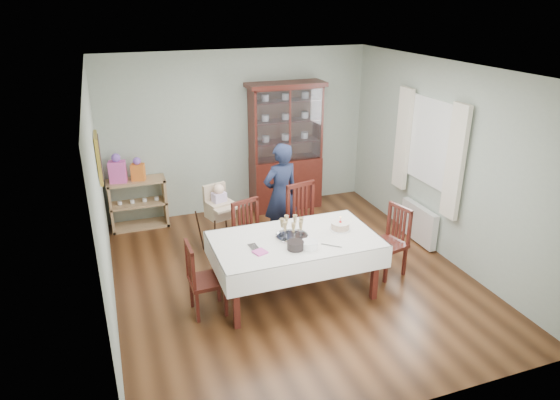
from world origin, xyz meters
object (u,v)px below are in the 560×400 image
china_cabinet (286,145)px  champagne_tray (292,232)px  sideboard (138,203)px  woman (281,195)px  chair_end_left (207,292)px  high_chair (220,226)px  gift_bag_orange (138,170)px  chair_far_right (308,237)px  chair_end_right (387,254)px  birthday_cake (340,226)px  chair_far_left (254,251)px  gift_bag_pink (117,170)px  dining_table (295,266)px

china_cabinet → champagne_tray: bearing=-108.8°
sideboard → woman: woman is taller
chair_end_left → high_chair: size_ratio=0.86×
sideboard → high_chair: 1.64m
chair_end_left → gift_bag_orange: gift_bag_orange is taller
chair_far_right → gift_bag_orange: size_ratio=2.88×
chair_end_right → champagne_tray: size_ratio=2.33×
china_cabinet → birthday_cake: bearing=-95.3°
sideboard → chair_far_right: (2.15, -1.87, -0.08)m
sideboard → champagne_tray: (1.62, -2.62, 0.43)m
chair_end_right → high_chair: bearing=-138.8°
woman → champagne_tray: bearing=63.1°
chair_far_right → chair_end_left: (-1.62, -0.83, -0.05)m
chair_end_right → champagne_tray: bearing=-104.4°
chair_far_left → champagne_tray: bearing=-83.2°
chair_far_left → gift_bag_orange: (-1.27, 1.94, 0.68)m
gift_bag_orange → chair_far_right: bearing=-41.4°
chair_end_right → high_chair: (-1.95, 1.35, 0.13)m
chair_far_left → chair_end_left: (-0.80, -0.74, -0.02)m
sideboard → chair_far_left: bearing=-56.0°
sideboard → gift_bag_pink: (-0.25, -0.02, 0.60)m
chair_end_right → birthday_cake: (-0.72, 0.00, 0.53)m
china_cabinet → birthday_cake: china_cabinet is taller
china_cabinet → chair_far_left: (-1.18, -1.94, -0.83)m
sideboard → gift_bag_orange: size_ratio=2.43×
birthday_cake → gift_bag_pink: size_ratio=0.57×
gift_bag_pink → gift_bag_orange: size_ratio=1.25×
sideboard → chair_far_right: size_ratio=0.84×
woman → gift_bag_orange: bearing=-47.6°
chair_far_left → champagne_tray: size_ratio=2.42×
woman → high_chair: bearing=-16.2°
chair_far_left → gift_bag_orange: gift_bag_orange is taller
dining_table → gift_bag_orange: 3.14m
china_cabinet → chair_far_left: size_ratio=2.24×
chair_far_left → chair_far_right: bearing=-11.0°
chair_far_left → chair_end_left: chair_far_left is taller
chair_far_left → birthday_cake: chair_far_left is taller
high_chair → woman: bearing=-20.0°
woman → champagne_tray: size_ratio=3.89×
chair_far_left → birthday_cake: bearing=-52.8°
woman → high_chair: (-0.90, 0.05, -0.37)m
sideboard → chair_far_left: size_ratio=0.93×
woman → high_chair: 0.98m
chair_far_right → chair_end_left: bearing=-165.2°
china_cabinet → chair_far_right: size_ratio=2.04×
dining_table → sideboard: 3.13m
dining_table → sideboard: sideboard is taller
sideboard → birthday_cake: 3.49m
high_chair → chair_far_left: bearing=-84.0°
china_cabinet → gift_bag_pink: (-2.75, 0.00, -0.12)m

